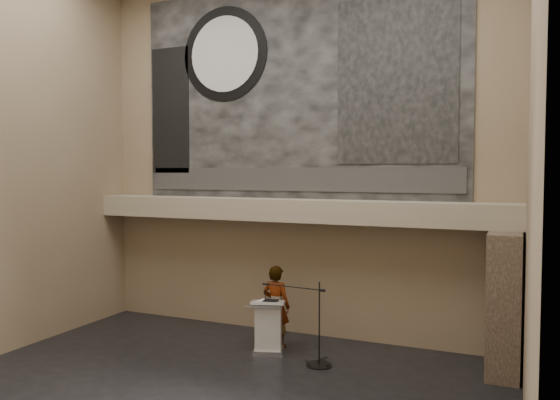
% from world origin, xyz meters
% --- Properties ---
extents(floor, '(10.00, 10.00, 0.00)m').
position_xyz_m(floor, '(0.00, 0.00, 0.00)').
color(floor, black).
rests_on(floor, ground).
extents(wall_back, '(10.00, 0.02, 8.50)m').
position_xyz_m(wall_back, '(0.00, 4.00, 4.25)').
color(wall_back, '#856E54').
rests_on(wall_back, floor).
extents(wall_right, '(0.02, 8.00, 8.50)m').
position_xyz_m(wall_right, '(5.00, 0.00, 4.25)').
color(wall_right, '#856E54').
rests_on(wall_right, floor).
extents(soffit, '(10.00, 0.80, 0.50)m').
position_xyz_m(soffit, '(0.00, 3.60, 2.95)').
color(soffit, tan).
rests_on(soffit, wall_back).
extents(sprinkler_left, '(0.04, 0.04, 0.06)m').
position_xyz_m(sprinkler_left, '(-1.60, 3.55, 2.67)').
color(sprinkler_left, '#B2893D').
rests_on(sprinkler_left, soffit).
extents(sprinkler_right, '(0.04, 0.04, 0.06)m').
position_xyz_m(sprinkler_right, '(1.90, 3.55, 2.67)').
color(sprinkler_right, '#B2893D').
rests_on(sprinkler_right, soffit).
extents(banner, '(8.00, 0.05, 5.00)m').
position_xyz_m(banner, '(0.00, 3.97, 5.70)').
color(banner, black).
rests_on(banner, wall_back).
extents(banner_text_strip, '(7.76, 0.02, 0.55)m').
position_xyz_m(banner_text_strip, '(0.00, 3.93, 3.65)').
color(banner_text_strip, '#2D2D2D').
rests_on(banner_text_strip, banner).
extents(banner_clock_rim, '(2.30, 0.02, 2.30)m').
position_xyz_m(banner_clock_rim, '(-1.80, 3.93, 6.70)').
color(banner_clock_rim, black).
rests_on(banner_clock_rim, banner).
extents(banner_clock_face, '(1.84, 0.02, 1.84)m').
position_xyz_m(banner_clock_face, '(-1.80, 3.91, 6.70)').
color(banner_clock_face, silver).
rests_on(banner_clock_face, banner).
extents(banner_building_print, '(2.60, 0.02, 3.60)m').
position_xyz_m(banner_building_print, '(2.40, 3.93, 5.80)').
color(banner_building_print, black).
rests_on(banner_building_print, banner).
extents(banner_brick_print, '(1.10, 0.02, 3.20)m').
position_xyz_m(banner_brick_print, '(-3.40, 3.93, 5.40)').
color(banner_brick_print, black).
rests_on(banner_brick_print, banner).
extents(stone_pier, '(0.60, 1.40, 2.70)m').
position_xyz_m(stone_pier, '(4.65, 3.15, 1.35)').
color(stone_pier, '#45362A').
rests_on(stone_pier, floor).
extents(lectern, '(0.81, 0.68, 1.13)m').
position_xyz_m(lectern, '(0.07, 2.44, 0.55)').
color(lectern, silver).
rests_on(lectern, floor).
extents(binder, '(0.31, 0.26, 0.04)m').
position_xyz_m(binder, '(0.13, 2.40, 1.12)').
color(binder, black).
rests_on(binder, lectern).
extents(papers, '(0.28, 0.34, 0.00)m').
position_xyz_m(papers, '(-0.05, 2.41, 1.10)').
color(papers, white).
rests_on(papers, lectern).
extents(speaker_person, '(0.69, 0.50, 1.79)m').
position_xyz_m(speaker_person, '(0.05, 2.87, 0.89)').
color(speaker_person, silver).
rests_on(speaker_person, floor).
extents(mic_stand, '(1.53, 0.52, 1.67)m').
position_xyz_m(mic_stand, '(1.27, 2.13, 0.25)').
color(mic_stand, black).
rests_on(mic_stand, floor).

